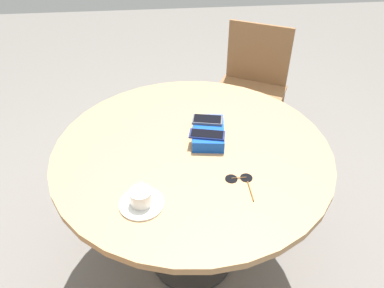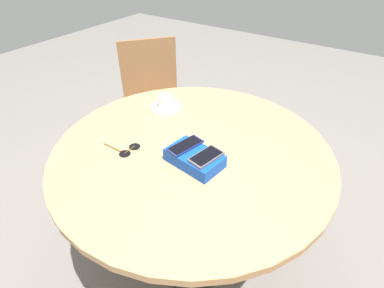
{
  "view_description": "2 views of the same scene",
  "coord_description": "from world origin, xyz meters",
  "px_view_note": "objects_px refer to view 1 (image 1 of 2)",
  "views": [
    {
      "loc": [
        1.19,
        -0.12,
        1.69
      ],
      "look_at": [
        0.0,
        0.0,
        0.76
      ],
      "focal_mm": 35.0,
      "sensor_mm": 36.0,
      "label": 1
    },
    {
      "loc": [
        -0.54,
        0.81,
        1.48
      ],
      "look_at": [
        0.0,
        0.0,
        0.76
      ],
      "focal_mm": 28.0,
      "sensor_mm": 36.0,
      "label": 2
    }
  ],
  "objects_px": {
    "sunglasses": "(240,180)",
    "coffee_cup": "(141,196)",
    "round_table": "(192,166)",
    "phone_navy": "(207,134)",
    "saucer": "(142,204)",
    "phone_gray": "(207,120)",
    "chair_near_window": "(250,91)",
    "phone_box": "(208,133)"
  },
  "relations": [
    {
      "from": "saucer",
      "to": "coffee_cup",
      "type": "relative_size",
      "value": 1.48
    },
    {
      "from": "round_table",
      "to": "saucer",
      "type": "bearing_deg",
      "value": -34.74
    },
    {
      "from": "sunglasses",
      "to": "chair_near_window",
      "type": "height_order",
      "value": "chair_near_window"
    },
    {
      "from": "phone_navy",
      "to": "sunglasses",
      "type": "relative_size",
      "value": 1.08
    },
    {
      "from": "phone_navy",
      "to": "coffee_cup",
      "type": "xyz_separation_m",
      "value": [
        0.3,
        -0.26,
        -0.02
      ]
    },
    {
      "from": "phone_gray",
      "to": "saucer",
      "type": "distance_m",
      "value": 0.5
    },
    {
      "from": "phone_navy",
      "to": "coffee_cup",
      "type": "bearing_deg",
      "value": -41.34
    },
    {
      "from": "phone_gray",
      "to": "coffee_cup",
      "type": "bearing_deg",
      "value": -34.71
    },
    {
      "from": "phone_box",
      "to": "sunglasses",
      "type": "bearing_deg",
      "value": 17.16
    },
    {
      "from": "saucer",
      "to": "coffee_cup",
      "type": "xyz_separation_m",
      "value": [
        -0.0,
        0.0,
        0.03
      ]
    },
    {
      "from": "phone_box",
      "to": "coffee_cup",
      "type": "height_order",
      "value": "coffee_cup"
    },
    {
      "from": "coffee_cup",
      "to": "sunglasses",
      "type": "relative_size",
      "value": 0.74
    },
    {
      "from": "phone_gray",
      "to": "saucer",
      "type": "relative_size",
      "value": 0.89
    },
    {
      "from": "saucer",
      "to": "sunglasses",
      "type": "distance_m",
      "value": 0.37
    },
    {
      "from": "phone_navy",
      "to": "saucer",
      "type": "bearing_deg",
      "value": -41.1
    },
    {
      "from": "round_table",
      "to": "phone_gray",
      "type": "distance_m",
      "value": 0.21
    },
    {
      "from": "phone_box",
      "to": "phone_gray",
      "type": "distance_m",
      "value": 0.06
    },
    {
      "from": "phone_box",
      "to": "chair_near_window",
      "type": "xyz_separation_m",
      "value": [
        -0.82,
        0.39,
        -0.29
      ]
    },
    {
      "from": "phone_box",
      "to": "phone_gray",
      "type": "relative_size",
      "value": 1.61
    },
    {
      "from": "round_table",
      "to": "phone_gray",
      "type": "bearing_deg",
      "value": 145.93
    },
    {
      "from": "saucer",
      "to": "sunglasses",
      "type": "xyz_separation_m",
      "value": [
        -0.09,
        0.36,
        -0.0
      ]
    },
    {
      "from": "phone_navy",
      "to": "chair_near_window",
      "type": "bearing_deg",
      "value": 155.22
    },
    {
      "from": "round_table",
      "to": "phone_navy",
      "type": "bearing_deg",
      "value": 100.39
    },
    {
      "from": "coffee_cup",
      "to": "sunglasses",
      "type": "xyz_separation_m",
      "value": [
        -0.08,
        0.36,
        -0.03
      ]
    },
    {
      "from": "round_table",
      "to": "chair_near_window",
      "type": "xyz_separation_m",
      "value": [
        -0.88,
        0.46,
        -0.17
      ]
    },
    {
      "from": "saucer",
      "to": "sunglasses",
      "type": "height_order",
      "value": "saucer"
    },
    {
      "from": "coffee_cup",
      "to": "phone_navy",
      "type": "bearing_deg",
      "value": 138.66
    },
    {
      "from": "round_table",
      "to": "phone_gray",
      "type": "relative_size",
      "value": 8.16
    },
    {
      "from": "phone_gray",
      "to": "chair_near_window",
      "type": "bearing_deg",
      "value": 153.24
    },
    {
      "from": "round_table",
      "to": "phone_box",
      "type": "distance_m",
      "value": 0.16
    },
    {
      "from": "phone_gray",
      "to": "coffee_cup",
      "type": "relative_size",
      "value": 1.32
    },
    {
      "from": "round_table",
      "to": "sunglasses",
      "type": "xyz_separation_m",
      "value": [
        0.21,
        0.16,
        0.1
      ]
    },
    {
      "from": "phone_box",
      "to": "phone_navy",
      "type": "xyz_separation_m",
      "value": [
        0.05,
        -0.01,
        0.03
      ]
    },
    {
      "from": "saucer",
      "to": "chair_near_window",
      "type": "bearing_deg",
      "value": 150.41
    },
    {
      "from": "round_table",
      "to": "chair_near_window",
      "type": "bearing_deg",
      "value": 152.24
    },
    {
      "from": "saucer",
      "to": "chair_near_window",
      "type": "relative_size",
      "value": 0.18
    },
    {
      "from": "phone_navy",
      "to": "coffee_cup",
      "type": "distance_m",
      "value": 0.4
    },
    {
      "from": "phone_navy",
      "to": "coffee_cup",
      "type": "height_order",
      "value": "coffee_cup"
    },
    {
      "from": "sunglasses",
      "to": "coffee_cup",
      "type": "bearing_deg",
      "value": -76.96
    },
    {
      "from": "phone_navy",
      "to": "round_table",
      "type": "bearing_deg",
      "value": -79.61
    },
    {
      "from": "round_table",
      "to": "phone_navy",
      "type": "height_order",
      "value": "phone_navy"
    },
    {
      "from": "sunglasses",
      "to": "phone_navy",
      "type": "bearing_deg",
      "value": -156.44
    }
  ]
}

